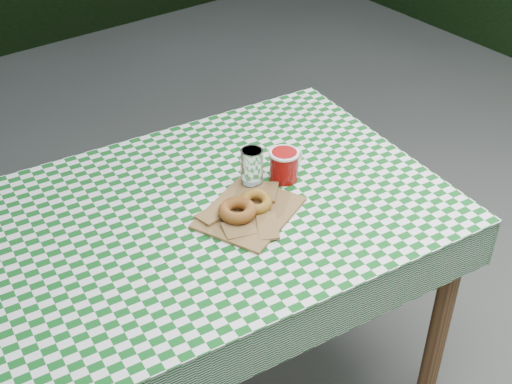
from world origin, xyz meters
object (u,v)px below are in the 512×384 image
table (209,310)px  coffee_mug (284,165)px  drinking_glass (252,168)px  paper_bag (249,212)px

table → coffee_mug: 0.51m
drinking_glass → paper_bag: bearing=-129.8°
paper_bag → drinking_glass: 0.15m
paper_bag → coffee_mug: (0.18, 0.07, 0.04)m
coffee_mug → table: bearing=167.8°
table → drinking_glass: bearing=12.2°
table → coffee_mug: coffee_mug is taller
table → drinking_glass: size_ratio=11.45×
drinking_glass → table: bearing=-174.0°
paper_bag → drinking_glass: bearing=50.2°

